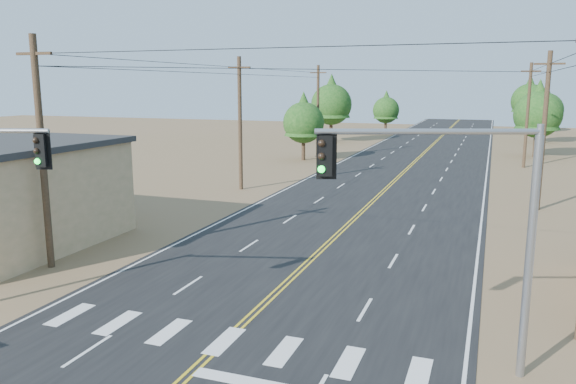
% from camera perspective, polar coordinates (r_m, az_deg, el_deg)
% --- Properties ---
extents(road, '(15.00, 200.00, 0.02)m').
position_cam_1_polar(road, '(38.32, 8.33, -1.21)').
color(road, black).
rests_on(road, ground).
extents(utility_pole_left_near, '(1.80, 0.30, 10.00)m').
position_cam_1_polar(utility_pole_left_near, '(26.13, -23.71, 3.74)').
color(utility_pole_left_near, '#4C3826').
rests_on(utility_pole_left_near, ground).
extents(utility_pole_left_mid, '(1.80, 0.30, 10.00)m').
position_cam_1_polar(utility_pole_left_mid, '(42.80, -4.89, 7.03)').
color(utility_pole_left_mid, '#4C3826').
rests_on(utility_pole_left_mid, ground).
extents(utility_pole_left_far, '(1.80, 0.30, 10.00)m').
position_cam_1_polar(utility_pole_left_far, '(61.49, 3.05, 8.21)').
color(utility_pole_left_far, '#4C3826').
rests_on(utility_pole_left_far, ground).
extents(utility_pole_right_mid, '(1.80, 0.30, 10.00)m').
position_cam_1_polar(utility_pole_right_mid, '(38.95, 24.55, 5.73)').
color(utility_pole_right_mid, '#4C3826').
rests_on(utility_pole_right_mid, ground).
extents(utility_pole_right_far, '(1.80, 0.30, 10.00)m').
position_cam_1_polar(utility_pole_right_far, '(58.87, 23.16, 7.24)').
color(utility_pole_right_far, '#4C3826').
rests_on(utility_pole_right_far, ground).
extents(signal_mast_right, '(5.55, 2.24, 6.95)m').
position_cam_1_polar(signal_mast_right, '(15.43, 17.92, -1.75)').
color(signal_mast_right, gray).
rests_on(signal_mast_right, ground).
extents(tree_left_near, '(4.35, 4.35, 7.26)m').
position_cam_1_polar(tree_left_near, '(59.75, 1.59, 7.49)').
color(tree_left_near, '#3F2D1E').
rests_on(tree_left_near, ground).
extents(tree_left_mid, '(5.68, 5.68, 9.47)m').
position_cam_1_polar(tree_left_mid, '(79.52, 4.43, 9.27)').
color(tree_left_mid, '#3F2D1E').
rests_on(tree_left_mid, ground).
extents(tree_left_far, '(4.24, 4.24, 7.06)m').
position_cam_1_polar(tree_left_far, '(92.96, 9.94, 8.46)').
color(tree_left_far, '#3F2D1E').
rests_on(tree_left_far, ground).
extents(tree_right_near, '(5.14, 5.14, 8.57)m').
position_cam_1_polar(tree_right_near, '(68.09, 24.08, 7.65)').
color(tree_right_near, '#3F2D1E').
rests_on(tree_right_near, ground).
extents(tree_right_mid, '(4.84, 4.84, 8.07)m').
position_cam_1_polar(tree_right_mid, '(85.49, 24.66, 7.86)').
color(tree_right_mid, '#3F2D1E').
rests_on(tree_right_mid, ground).
extents(tree_right_far, '(5.73, 5.73, 9.55)m').
position_cam_1_polar(tree_right_far, '(102.72, 23.31, 8.81)').
color(tree_right_far, '#3F2D1E').
rests_on(tree_right_far, ground).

